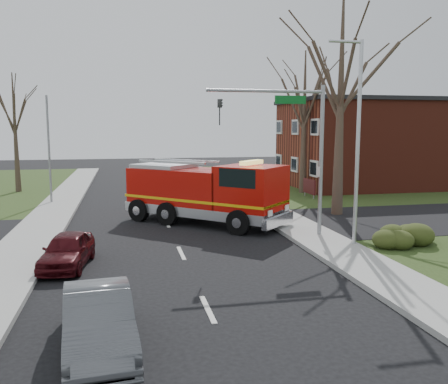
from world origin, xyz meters
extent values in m
plane|color=black|center=(0.00, 0.00, 0.00)|extent=(120.00, 120.00, 0.00)
cube|color=#969791|center=(6.20, 0.00, 0.07)|extent=(2.40, 80.00, 0.15)
cube|color=#969791|center=(-6.20, 0.00, 0.07)|extent=(2.40, 80.00, 0.15)
cube|color=maroon|center=(19.00, 18.00, 3.50)|extent=(15.00, 10.00, 7.00)
cube|color=black|center=(19.00, 18.00, 7.10)|extent=(15.40, 10.40, 0.30)
cube|color=silver|center=(11.45, 18.00, 2.00)|extent=(0.12, 1.40, 1.20)
cube|color=#420F11|center=(10.50, 12.50, 0.90)|extent=(0.12, 2.00, 1.00)
cylinder|color=gray|center=(10.50, 11.70, 0.45)|extent=(0.08, 0.08, 0.90)
cylinder|color=gray|center=(10.50, 13.30, 0.45)|extent=(0.08, 0.08, 0.90)
ellipsoid|color=#323F17|center=(9.00, -1.00, 0.58)|extent=(2.80, 2.00, 0.90)
cone|color=#382E21|center=(9.50, 6.00, 6.00)|extent=(0.64, 0.64, 12.00)
cone|color=#382E21|center=(11.00, 15.00, 5.25)|extent=(0.56, 0.56, 10.50)
cone|color=#382E21|center=(-10.00, 20.00, 4.50)|extent=(0.44, 0.44, 9.00)
cylinder|color=gray|center=(6.50, 1.50, 3.40)|extent=(0.18, 0.18, 6.80)
cylinder|color=gray|center=(3.90, 1.50, 6.50)|extent=(5.20, 0.14, 0.14)
cube|color=#0C591E|center=(5.00, 1.50, 6.15)|extent=(1.40, 0.06, 0.35)
imported|color=black|center=(1.90, 1.50, 6.15)|extent=(0.22, 0.18, 1.10)
cylinder|color=#B7BABF|center=(7.20, -0.50, 4.20)|extent=(0.16, 0.16, 8.40)
cylinder|color=#B7BABF|center=(6.50, -0.50, 8.30)|extent=(1.40, 0.12, 0.12)
cylinder|color=gray|center=(-6.80, 14.00, 3.50)|extent=(0.14, 0.14, 7.00)
cube|color=#AF0E08|center=(0.97, 6.63, 1.67)|extent=(5.98, 5.91, 2.26)
cube|color=#AF0E08|center=(3.91, 3.79, 1.83)|extent=(3.96, 3.96, 2.59)
cube|color=#B7BABF|center=(1.90, 5.73, 0.75)|extent=(8.01, 7.87, 0.48)
cube|color=#E5B20C|center=(1.90, 5.73, 1.35)|extent=(8.02, 7.88, 0.13)
cube|color=black|center=(4.77, 2.96, 2.64)|extent=(1.82, 1.88, 0.92)
cube|color=#E5D866|center=(3.91, 3.79, 3.29)|extent=(1.47, 1.50, 0.19)
cylinder|color=black|center=(3.02, 2.70, 0.59)|extent=(1.11, 1.09, 1.19)
cylinder|color=black|center=(4.96, 4.72, 0.59)|extent=(1.11, 1.09, 1.19)
cylinder|color=black|center=(-1.40, 6.97, 0.59)|extent=(1.11, 1.09, 1.19)
cylinder|color=black|center=(0.54, 8.98, 0.59)|extent=(1.11, 1.09, 1.19)
imported|color=#3B090E|center=(-4.20, -1.00, 0.62)|extent=(1.96, 3.81, 1.24)
imported|color=#515458|center=(-2.80, -7.83, 0.69)|extent=(1.84, 4.32, 1.38)
camera|label=1|loc=(-2.17, -18.26, 4.95)|focal=38.00mm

